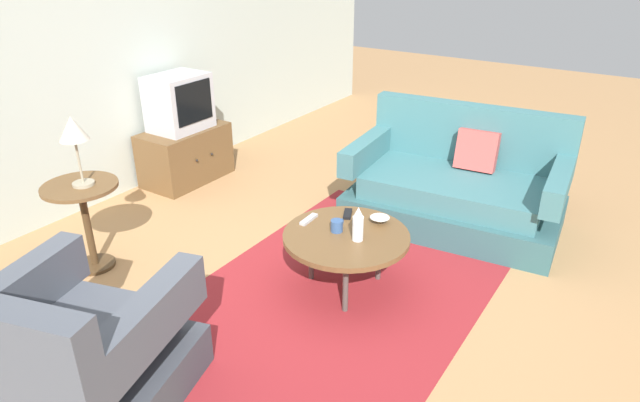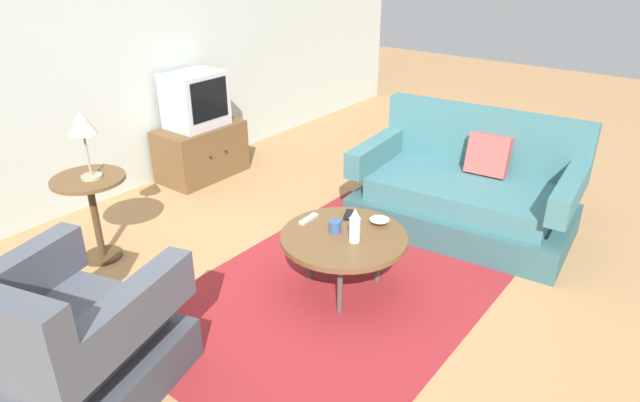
{
  "view_description": "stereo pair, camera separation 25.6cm",
  "coord_description": "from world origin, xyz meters",
  "px_view_note": "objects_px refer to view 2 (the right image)",
  "views": [
    {
      "loc": [
        -2.58,
        -1.65,
        2.14
      ],
      "look_at": [
        0.2,
        0.17,
        0.55
      ],
      "focal_mm": 31.16,
      "sensor_mm": 36.0,
      "label": 1
    },
    {
      "loc": [
        -2.43,
        -1.86,
        2.14
      ],
      "look_at": [
        0.2,
        0.17,
        0.55
      ],
      "focal_mm": 31.16,
      "sensor_mm": 36.0,
      "label": 2
    }
  ],
  "objects_px": {
    "bowl": "(379,222)",
    "tv_remote_silver": "(309,219)",
    "television": "(195,100)",
    "vase": "(355,226)",
    "tv_stand": "(201,151)",
    "table_lamp": "(82,126)",
    "coffee_table": "(344,239)",
    "mug": "(335,226)",
    "couch": "(466,193)",
    "armchair": "(65,348)",
    "tv_remote_dark": "(348,215)",
    "side_table": "(92,201)"
  },
  "relations": [
    {
      "from": "bowl",
      "to": "tv_remote_silver",
      "type": "bearing_deg",
      "value": 119.21
    },
    {
      "from": "television",
      "to": "vase",
      "type": "xyz_separation_m",
      "value": [
        -0.77,
        -2.33,
        -0.24
      ]
    },
    {
      "from": "tv_stand",
      "to": "vase",
      "type": "bearing_deg",
      "value": -108.28
    },
    {
      "from": "tv_stand",
      "to": "television",
      "type": "distance_m",
      "value": 0.51
    },
    {
      "from": "table_lamp",
      "to": "tv_remote_silver",
      "type": "height_order",
      "value": "table_lamp"
    },
    {
      "from": "coffee_table",
      "to": "television",
      "type": "height_order",
      "value": "television"
    },
    {
      "from": "coffee_table",
      "to": "mug",
      "type": "relative_size",
      "value": 6.72
    },
    {
      "from": "table_lamp",
      "to": "bowl",
      "type": "height_order",
      "value": "table_lamp"
    },
    {
      "from": "couch",
      "to": "television",
      "type": "relative_size",
      "value": 3.29
    },
    {
      "from": "tv_stand",
      "to": "vase",
      "type": "height_order",
      "value": "vase"
    },
    {
      "from": "tv_remote_silver",
      "to": "armchair",
      "type": "bearing_deg",
      "value": 169.87
    },
    {
      "from": "tv_stand",
      "to": "bowl",
      "type": "xyz_separation_m",
      "value": [
        -0.49,
        -2.33,
        0.18
      ]
    },
    {
      "from": "tv_remote_dark",
      "to": "television",
      "type": "bearing_deg",
      "value": -129.05
    },
    {
      "from": "armchair",
      "to": "couch",
      "type": "distance_m",
      "value": 3.05
    },
    {
      "from": "side_table",
      "to": "bowl",
      "type": "distance_m",
      "value": 2.01
    },
    {
      "from": "tv_stand",
      "to": "vase",
      "type": "distance_m",
      "value": 2.46
    },
    {
      "from": "tv_stand",
      "to": "tv_remote_dark",
      "type": "relative_size",
      "value": 5.51
    },
    {
      "from": "tv_remote_silver",
      "to": "couch",
      "type": "bearing_deg",
      "value": -25.5
    },
    {
      "from": "vase",
      "to": "bowl",
      "type": "distance_m",
      "value": 0.29
    },
    {
      "from": "couch",
      "to": "bowl",
      "type": "distance_m",
      "value": 1.09
    },
    {
      "from": "tv_remote_dark",
      "to": "tv_remote_silver",
      "type": "height_order",
      "value": "same"
    },
    {
      "from": "couch",
      "to": "tv_remote_silver",
      "type": "relative_size",
      "value": 10.1
    },
    {
      "from": "side_table",
      "to": "tv_remote_dark",
      "type": "relative_size",
      "value": 4.27
    },
    {
      "from": "couch",
      "to": "coffee_table",
      "type": "distance_m",
      "value": 1.35
    },
    {
      "from": "tv_remote_dark",
      "to": "tv_remote_silver",
      "type": "relative_size",
      "value": 0.87
    },
    {
      "from": "vase",
      "to": "tv_remote_dark",
      "type": "xyz_separation_m",
      "value": [
        0.26,
        0.23,
        -0.1
      ]
    },
    {
      "from": "couch",
      "to": "bowl",
      "type": "relative_size",
      "value": 13.14
    },
    {
      "from": "tv_remote_silver",
      "to": "side_table",
      "type": "bearing_deg",
      "value": 117.94
    },
    {
      "from": "table_lamp",
      "to": "mug",
      "type": "xyz_separation_m",
      "value": [
        0.74,
        -1.53,
        -0.56
      ]
    },
    {
      "from": "armchair",
      "to": "coffee_table",
      "type": "relative_size",
      "value": 1.37
    },
    {
      "from": "mug",
      "to": "television",
      "type": "bearing_deg",
      "value": 71.16
    },
    {
      "from": "tv_stand",
      "to": "mug",
      "type": "bearing_deg",
      "value": -108.94
    },
    {
      "from": "coffee_table",
      "to": "mug",
      "type": "distance_m",
      "value": 0.1
    },
    {
      "from": "couch",
      "to": "side_table",
      "type": "xyz_separation_m",
      "value": [
        -2.08,
        1.88,
        0.16
      ]
    },
    {
      "from": "bowl",
      "to": "tv_remote_silver",
      "type": "relative_size",
      "value": 0.77
    },
    {
      "from": "armchair",
      "to": "mug",
      "type": "bearing_deg",
      "value": 58.48
    },
    {
      "from": "coffee_table",
      "to": "tv_stand",
      "type": "bearing_deg",
      "value": 71.52
    },
    {
      "from": "armchair",
      "to": "television",
      "type": "xyz_separation_m",
      "value": [
        2.36,
        1.7,
        0.46
      ]
    },
    {
      "from": "side_table",
      "to": "armchair",
      "type": "bearing_deg",
      "value": -128.25
    },
    {
      "from": "armchair",
      "to": "vase",
      "type": "relative_size",
      "value": 4.93
    },
    {
      "from": "coffee_table",
      "to": "tv_remote_dark",
      "type": "distance_m",
      "value": 0.27
    },
    {
      "from": "armchair",
      "to": "vase",
      "type": "bearing_deg",
      "value": 52.77
    },
    {
      "from": "television",
      "to": "table_lamp",
      "type": "height_order",
      "value": "table_lamp"
    },
    {
      "from": "side_table",
      "to": "mug",
      "type": "relative_size",
      "value": 5.23
    },
    {
      "from": "armchair",
      "to": "tv_remote_silver",
      "type": "xyz_separation_m",
      "value": [
        1.64,
        -0.23,
        0.11
      ]
    },
    {
      "from": "tv_remote_dark",
      "to": "mug",
      "type": "bearing_deg",
      "value": -11.81
    },
    {
      "from": "armchair",
      "to": "couch",
      "type": "relative_size",
      "value": 0.65
    },
    {
      "from": "coffee_table",
      "to": "tv_stand",
      "type": "height_order",
      "value": "tv_stand"
    },
    {
      "from": "television",
      "to": "tv_remote_silver",
      "type": "height_order",
      "value": "television"
    },
    {
      "from": "vase",
      "to": "tv_remote_silver",
      "type": "xyz_separation_m",
      "value": [
        0.05,
        0.4,
        -0.1
      ]
    }
  ]
}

